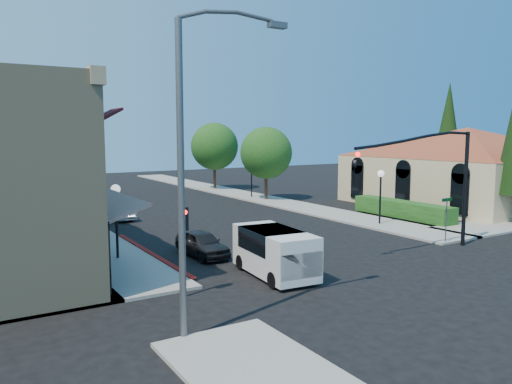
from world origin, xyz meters
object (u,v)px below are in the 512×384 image
street_name_sign (447,213)px  street_tree_b (214,146)px  lamppost_right_far (252,168)px  parked_car_b (119,211)px  signal_mast_arm (439,170)px  lamppost_left_far (59,179)px  lamppost_left_near (116,202)px  street_tree_a (266,153)px  lamppost_right_near (381,183)px  secondary_signal (183,235)px  cobra_streetlight (192,157)px  parked_car_a (202,244)px  white_van (275,250)px  parked_car_c (97,209)px  parked_car_d (74,196)px  conifer_far (448,129)px

street_name_sign → street_tree_b: bearing=87.5°
lamppost_right_far → parked_car_b: 14.71m
signal_mast_arm → lamppost_left_far: signal_mast_arm is taller
street_name_sign → lamppost_left_near: bearing=160.1°
street_tree_a → lamppost_left_near: (-17.30, -14.00, -1.46)m
street_tree_b → lamppost_left_near: size_ratio=1.97×
street_tree_a → lamppost_right_near: 14.08m
secondary_signal → cobra_streetlight: bearing=-108.6°
signal_mast_arm → parked_car_b: signal_mast_arm is taller
cobra_streetlight → parked_car_a: 10.71m
secondary_signal → parked_car_a: 6.34m
lamppost_left_far → white_van: lamppost_left_far is taller
signal_mast_arm → parked_car_c: signal_mast_arm is taller
street_name_sign → parked_car_d: (-13.70, 26.38, -1.04)m
street_tree_b → lamppost_right_far: 8.21m
secondary_signal → parked_car_c: secondary_signal is taller
lamppost_right_near → white_van: lamppost_right_near is taller
conifer_far → street_tree_b: (-19.20, 14.00, -1.82)m
lamppost_left_near → street_name_sign: bearing=-19.9°
signal_mast_arm → cobra_streetlight: 15.45m
lamppost_right_near → white_van: 13.69m
cobra_streetlight → lamppost_left_far: 24.14m
street_tree_a → cobra_streetlight: 29.99m
street_name_sign → parked_car_a: 13.11m
street_tree_a → street_tree_b: size_ratio=0.92×
parked_car_b → parked_car_c: bearing=113.8°
lamppost_left_near → white_van: bearing=-51.4°
parked_car_a → street_tree_a: bearing=46.8°
parked_car_b → secondary_signal: bearing=-102.2°
conifer_far → parked_car_a: bearing=-160.9°
conifer_far → parked_car_d: (-34.20, 10.58, -5.70)m
cobra_streetlight → white_van: cobra_streetlight is taller
lamppost_left_far → white_van: 20.68m
cobra_streetlight → lamppost_right_far: bearing=55.8°
street_tree_a → cobra_streetlight: cobra_streetlight is taller
signal_mast_arm → street_name_sign: 2.98m
street_name_sign → parked_car_d: street_name_sign is taller
signal_mast_arm → parked_car_a: (-10.66, 5.12, -3.46)m
conifer_far → parked_car_c: conifer_far is taller
cobra_streetlight → parked_car_a: bearing=63.2°
parked_car_a → parked_car_b: parked_car_a is taller
conifer_far → signal_mast_arm: size_ratio=1.37×
street_tree_b → parked_car_b: bearing=-137.1°
signal_mast_arm → street_tree_b: bearing=84.5°
street_tree_b → signal_mast_arm: size_ratio=0.88×
cobra_streetlight → parked_car_b: size_ratio=2.61×
secondary_signal → parked_car_c: bearing=84.8°
parked_car_d → signal_mast_arm: bearing=-67.3°
street_tree_a → lamppost_left_far: size_ratio=1.82×
secondary_signal → parked_car_a: (3.20, 5.21, -1.69)m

